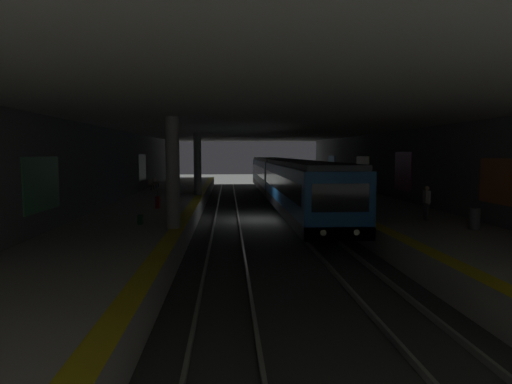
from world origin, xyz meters
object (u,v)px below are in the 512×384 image
bench_right_near (151,184)px  trash_bin (474,219)px  person_waiting_near (427,202)px  pillar_near (173,173)px  bench_right_mid (156,182)px  metro_train (283,180)px  suitcase_rolling (158,202)px  pillar_far (198,164)px  bench_left_mid (344,181)px  person_walking_mid (174,182)px  backpack_on_floor (140,220)px

bench_right_near → trash_bin: (-20.71, -16.33, -0.10)m
person_waiting_near → pillar_near: bearing=97.8°
bench_right_mid → trash_bin: size_ratio=2.00×
bench_right_near → person_waiting_near: bearing=-139.3°
pillar_near → trash_bin: 12.34m
bench_right_mid → trash_bin: 28.40m
bench_right_mid → metro_train: bearing=-118.1°
metro_train → bench_right_mid: size_ratio=21.13×
person_waiting_near → suitcase_rolling: 14.10m
pillar_far → bench_right_near: 6.56m
pillar_far → suitcase_rolling: pillar_far is taller
pillar_near → person_waiting_near: pillar_near is taller
bench_left_mid → suitcase_rolling: suitcase_rolling is taller
trash_bin → person_walking_mid: bearing=39.5°
metro_train → trash_bin: (-17.49, -5.60, -0.55)m
bench_right_near → trash_bin: size_ratio=2.00×
bench_left_mid → backpack_on_floor: 25.72m
person_walking_mid → backpack_on_floor: person_walking_mid is taller
person_walking_mid → bench_right_near: bearing=32.2°
pillar_far → backpack_on_floor: size_ratio=11.38×
metro_train → person_waiting_near: metro_train is taller
pillar_near → bench_left_mid: size_ratio=2.68×
person_waiting_near → suitcase_rolling: (5.32, 13.04, -0.51)m
metro_train → person_walking_mid: (-0.47, 8.42, -0.09)m
person_walking_mid → suitcase_rolling: size_ratio=1.70×
metro_train → trash_bin: 18.38m
suitcase_rolling → backpack_on_floor: suitcase_rolling is taller
pillar_near → backpack_on_floor: pillar_near is taller
bench_right_near → person_walking_mid: (-3.68, -2.32, 0.36)m
pillar_far → person_waiting_near: size_ratio=2.90×
bench_right_near → person_waiting_near: (-18.07, -15.53, 0.32)m
bench_right_near → person_waiting_near: person_waiting_near is taller
person_walking_mid → backpack_on_floor: size_ratio=4.08×
metro_train → bench_left_mid: size_ratio=21.13×
pillar_near → pillar_far: same height
person_waiting_near → trash_bin: size_ratio=1.84×
pillar_near → suitcase_rolling: (6.88, 1.70, -1.95)m
metro_train → bench_right_near: bearing=73.3°
pillar_far → pillar_near: bearing=180.0°
bench_left_mid → backpack_on_floor: size_ratio=4.25×
trash_bin → metro_train: bearing=17.8°
metro_train → suitcase_rolling: bearing=139.1°
trash_bin → suitcase_rolling: bearing=60.1°
pillar_far → suitcase_rolling: size_ratio=4.76×
backpack_on_floor → pillar_near: bearing=-124.4°
bench_right_near → suitcase_rolling: (-12.75, -2.49, -0.19)m
pillar_far → suitcase_rolling: (-8.01, 1.70, -1.95)m
person_waiting_near → person_walking_mid: person_walking_mid is taller
bench_left_mid → person_waiting_near: bearing=175.8°
suitcase_rolling → bench_right_mid: bearing=9.3°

